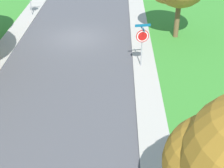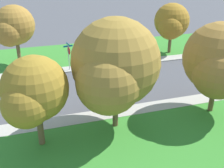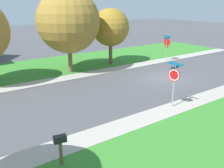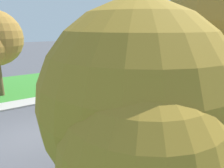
# 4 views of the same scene
# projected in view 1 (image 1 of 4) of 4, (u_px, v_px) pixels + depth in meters

# --- Properties ---
(ground_plane) EXTENTS (120.00, 120.00, 0.00)m
(ground_plane) POSITION_uv_depth(u_px,v_px,m) (77.00, 38.00, 23.60)
(ground_plane) COLOR #4C4C51
(sidewalk_west) EXTENTS (1.40, 56.00, 0.10)m
(sidewalk_west) POSITION_uv_depth(u_px,v_px,m) (156.00, 154.00, 13.24)
(sidewalk_west) COLOR #ADA89E
(sidewalk_west) RESTS_ON ground
(stop_sign_far_corner) EXTENTS (0.91, 0.91, 2.77)m
(stop_sign_far_corner) POSITION_uv_depth(u_px,v_px,m) (142.00, 39.00, 18.81)
(stop_sign_far_corner) COLOR #9E9EA3
(stop_sign_far_corner) RESTS_ON ground
(mailbox) EXTENTS (0.32, 0.51, 1.31)m
(mailbox) POSITION_uv_depth(u_px,v_px,m) (187.00, 138.00, 12.64)
(mailbox) COLOR brown
(mailbox) RESTS_ON ground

